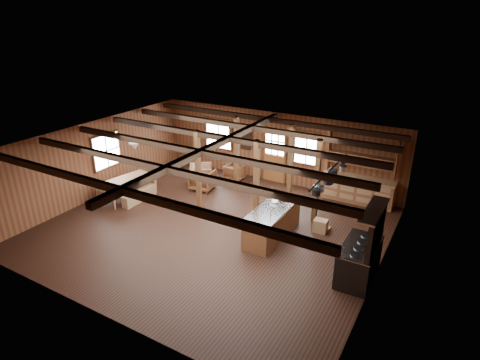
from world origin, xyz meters
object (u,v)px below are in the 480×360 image
object	(u,v)px
kitchen_island	(272,222)
armchair_c	(201,174)
dining_table	(129,189)
commercial_range	(361,257)
armchair_b	(235,172)
armchair_a	(203,180)

from	to	relation	value
kitchen_island	armchair_c	bearing A→B (deg)	152.15
dining_table	armchair_c	distance (m)	2.85
commercial_range	armchair_b	xyz separation A→B (m)	(-6.09, 4.07, -0.33)
kitchen_island	armchair_a	xyz separation A→B (m)	(-3.82, 1.83, -0.09)
dining_table	armchair_c	bearing A→B (deg)	-21.67
armchair_c	armchair_b	bearing A→B (deg)	-77.55
kitchen_island	armchair_b	size ratio (longest dim) A/B	3.63
armchair_b	armchair_c	world-z (taller)	armchair_c
armchair_c	commercial_range	bearing A→B (deg)	-148.72
kitchen_island	armchair_a	distance (m)	4.24
kitchen_island	armchair_c	xyz separation A→B (m)	(-4.17, 2.23, -0.08)
kitchen_island	commercial_range	xyz separation A→B (m)	(2.85, -0.82, 0.17)
armchair_a	kitchen_island	bearing A→B (deg)	146.54
kitchen_island	commercial_range	size ratio (longest dim) A/B	1.24
armchair_b	armchair_c	size ratio (longest dim) A/B	0.80
kitchen_island	dining_table	distance (m)	5.70
dining_table	armchair_a	bearing A→B (deg)	-32.33
armchair_a	armchair_b	distance (m)	1.54
commercial_range	dining_table	size ratio (longest dim) A/B	1.02
commercial_range	armchair_b	size ratio (longest dim) A/B	2.92
dining_table	armchair_b	xyz separation A→B (m)	(2.46, 3.43, -0.03)
commercial_range	armchair_b	world-z (taller)	commercial_range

